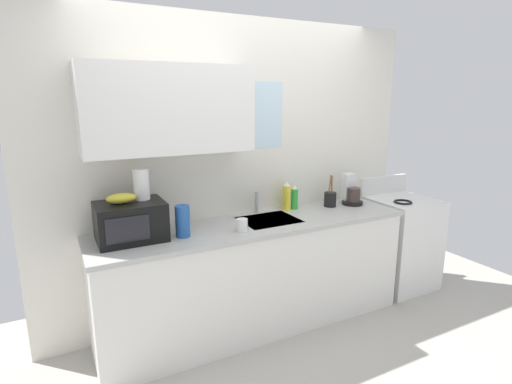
% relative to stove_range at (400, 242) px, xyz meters
% --- Properties ---
extents(kitchen_wall_assembly, '(3.35, 0.42, 2.50)m').
position_rel_stove_range_xyz_m(kitchen_wall_assembly, '(-1.77, 0.30, 0.91)').
color(kitchen_wall_assembly, silver).
rests_on(kitchen_wall_assembly, ground).
extents(counter_unit, '(2.58, 0.63, 0.90)m').
position_rel_stove_range_xyz_m(counter_unit, '(-1.63, -0.00, -0.00)').
color(counter_unit, white).
rests_on(counter_unit, ground).
extents(sink_faucet, '(0.03, 0.03, 0.19)m').
position_rel_stove_range_xyz_m(sink_faucet, '(-1.51, 0.24, 0.54)').
color(sink_faucet, '#B2B5BA').
rests_on(sink_faucet, counter_unit).
extents(stove_range, '(0.60, 0.60, 1.08)m').
position_rel_stove_range_xyz_m(stove_range, '(0.00, 0.00, 0.00)').
color(stove_range, white).
rests_on(stove_range, ground).
extents(microwave, '(0.46, 0.35, 0.27)m').
position_rel_stove_range_xyz_m(microwave, '(-2.59, 0.04, 0.58)').
color(microwave, black).
rests_on(microwave, counter_unit).
extents(banana_bunch, '(0.20, 0.11, 0.07)m').
position_rel_stove_range_xyz_m(banana_bunch, '(-2.64, 0.05, 0.75)').
color(banana_bunch, gold).
rests_on(banana_bunch, microwave).
extents(paper_towel_roll, '(0.11, 0.11, 0.22)m').
position_rel_stove_range_xyz_m(paper_towel_roll, '(-2.49, 0.10, 0.82)').
color(paper_towel_roll, white).
rests_on(paper_towel_roll, microwave).
extents(coffee_maker, '(0.19, 0.21, 0.28)m').
position_rel_stove_range_xyz_m(coffee_maker, '(-0.58, 0.10, 0.55)').
color(coffee_maker, black).
rests_on(coffee_maker, counter_unit).
extents(dish_soap_bottle_yellow, '(0.07, 0.07, 0.25)m').
position_rel_stove_range_xyz_m(dish_soap_bottle_yellow, '(-1.23, 0.20, 0.56)').
color(dish_soap_bottle_yellow, yellow).
rests_on(dish_soap_bottle_yellow, counter_unit).
extents(dish_soap_bottle_green, '(0.06, 0.06, 0.22)m').
position_rel_stove_range_xyz_m(dish_soap_bottle_green, '(-1.15, 0.20, 0.54)').
color(dish_soap_bottle_green, green).
rests_on(dish_soap_bottle_green, counter_unit).
extents(cereal_canister, '(0.10, 0.10, 0.23)m').
position_rel_stove_range_xyz_m(cereal_canister, '(-2.25, -0.05, 0.56)').
color(cereal_canister, '#2659A5').
rests_on(cereal_canister, counter_unit).
extents(mug_white, '(0.08, 0.08, 0.09)m').
position_rel_stove_range_xyz_m(mug_white, '(-1.83, -0.14, 0.49)').
color(mug_white, white).
rests_on(mug_white, counter_unit).
extents(utensil_crock, '(0.11, 0.11, 0.29)m').
position_rel_stove_range_xyz_m(utensil_crock, '(-0.81, 0.12, 0.51)').
color(utensil_crock, black).
rests_on(utensil_crock, counter_unit).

